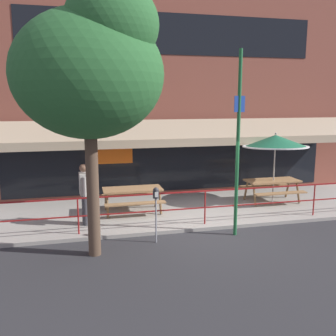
{
  "coord_description": "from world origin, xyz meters",
  "views": [
    {
      "loc": [
        -3.35,
        -9.25,
        3.54
      ],
      "look_at": [
        -0.75,
        1.6,
        1.5
      ],
      "focal_mm": 40.0,
      "sensor_mm": 36.0,
      "label": 1
    }
  ],
  "objects": [
    {
      "name": "street_sign_pole",
      "position": [
        0.59,
        -0.45,
        2.44
      ],
      "size": [
        0.28,
        0.09,
        4.77
      ],
      "color": "#1E6033",
      "rests_on": "ground"
    },
    {
      "name": "ground_plane",
      "position": [
        0.0,
        0.0,
        0.0
      ],
      "size": [
        120.0,
        120.0,
        0.0
      ],
      "primitive_type": "plane",
      "color": "#2D2D30"
    },
    {
      "name": "patio_umbrella_centre",
      "position": [
        2.98,
        1.9,
        2.18
      ],
      "size": [
        2.14,
        2.14,
        2.38
      ],
      "color": "#B7B2A8",
      "rests_on": "patio_deck"
    },
    {
      "name": "patio_railing",
      "position": [
        0.0,
        0.3,
        0.8
      ],
      "size": [
        13.84,
        0.04,
        0.97
      ],
      "color": "maroon",
      "rests_on": "patio_deck"
    },
    {
      "name": "patio_deck",
      "position": [
        0.0,
        2.0,
        0.05
      ],
      "size": [
        15.0,
        4.0,
        0.1
      ],
      "primitive_type": "cube",
      "color": "#9E998E",
      "rests_on": "ground"
    },
    {
      "name": "picnic_table_left",
      "position": [
        -1.81,
        1.86,
        0.71
      ],
      "size": [
        1.8,
        1.42,
        0.76
      ],
      "color": "#997047",
      "rests_on": "patio_deck"
    },
    {
      "name": "pedestrian_walking",
      "position": [
        -3.27,
        1.07,
        1.06
      ],
      "size": [
        0.27,
        0.62,
        1.71
      ],
      "color": "#333338",
      "rests_on": "patio_deck"
    },
    {
      "name": "restaurant_building",
      "position": [
        0.0,
        4.23,
        4.1
      ],
      "size": [
        15.0,
        1.6,
        8.26
      ],
      "color": "brown",
      "rests_on": "ground"
    },
    {
      "name": "street_tree_curbside",
      "position": [
        -3.0,
        -0.96,
        4.24
      ],
      "size": [
        3.25,
        2.92,
        5.94
      ],
      "color": "brown",
      "rests_on": "ground"
    },
    {
      "name": "parking_meter_near",
      "position": [
        -1.56,
        -0.49,
        1.15
      ],
      "size": [
        0.15,
        0.16,
        1.42
      ],
      "color": "gray",
      "rests_on": "ground"
    },
    {
      "name": "picnic_table_centre",
      "position": [
        2.98,
        1.98,
        0.71
      ],
      "size": [
        1.8,
        1.42,
        0.76
      ],
      "color": "#997047",
      "rests_on": "patio_deck"
    }
  ]
}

